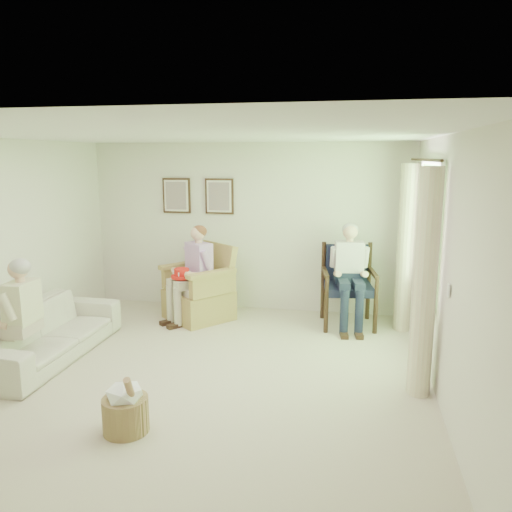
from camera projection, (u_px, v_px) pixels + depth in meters
name	position (u px, v px, depth m)	size (l,w,h in m)	color
floor	(196.00, 381.00, 5.40)	(5.50, 5.50, 0.00)	beige
back_wall	(248.00, 227.00, 7.79)	(5.00, 0.04, 2.60)	silver
front_wall	(20.00, 377.00, 2.50)	(5.00, 0.04, 2.60)	silver
right_wall	(448.00, 275.00, 4.67)	(0.04, 5.50, 2.60)	silver
ceiling	(189.00, 134.00, 4.89)	(5.00, 5.50, 0.02)	white
window	(428.00, 227.00, 5.77)	(0.13, 2.50, 1.63)	#2D6B23
curtain_left	(425.00, 284.00, 4.94)	(0.34, 0.34, 2.30)	beige
curtain_right	(406.00, 248.00, 6.83)	(0.34, 0.34, 2.30)	beige
framed_print_left	(176.00, 196.00, 7.88)	(0.45, 0.05, 0.55)	#382114
framed_print_right	(219.00, 196.00, 7.74)	(0.45, 0.05, 0.55)	#382114
wicker_armchair	(199.00, 295.00, 7.45)	(0.87, 0.86, 1.11)	tan
wood_armchair	(349.00, 282.00, 7.16)	(0.73, 0.69, 1.13)	black
sofa	(47.00, 332.00, 5.98)	(0.85, 2.16, 0.63)	beige
person_wicker	(196.00, 267.00, 7.22)	(0.40, 0.63, 1.38)	#BFB89A
person_dark	(349.00, 268.00, 6.93)	(0.40, 0.63, 1.45)	#181F36
person_sofa	(17.00, 311.00, 5.42)	(0.42, 0.63, 1.28)	#C5B29E
red_hat	(182.00, 274.00, 7.13)	(0.30, 0.30, 0.14)	red
hatbox	(125.00, 407.00, 4.37)	(0.48, 0.48, 0.59)	tan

